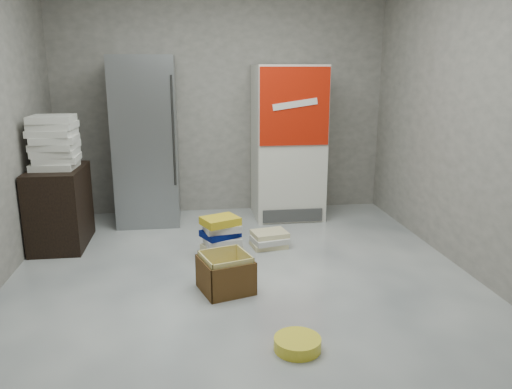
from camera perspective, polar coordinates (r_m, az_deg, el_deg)
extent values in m
plane|color=silver|center=(4.09, -1.15, -11.31)|extent=(5.00, 5.00, 0.00)
cube|color=#9C958D|center=(6.19, -3.91, 10.89)|extent=(4.00, 0.04, 2.80)
cube|color=#9C958D|center=(1.29, 11.32, -2.73)|extent=(4.00, 0.04, 2.80)
cube|color=#9C958D|center=(4.40, 25.86, 8.10)|extent=(0.04, 5.00, 2.80)
cube|color=#95989D|center=(5.87, -12.43, 5.98)|extent=(0.70, 0.70, 1.90)
cylinder|color=#333333|center=(5.48, -9.44, 7.12)|extent=(0.02, 0.02, 1.19)
cube|color=silver|center=(5.97, 3.65, 5.94)|extent=(0.80, 0.70, 1.80)
cube|color=red|center=(5.57, 4.45, 9.98)|extent=(0.78, 0.02, 0.85)
cube|color=white|center=(5.56, 4.49, 10.24)|extent=(0.50, 0.01, 0.14)
cube|color=#3F3F3F|center=(5.80, 4.22, -2.42)|extent=(0.70, 0.02, 0.15)
cube|color=black|center=(5.41, -21.50, -1.35)|extent=(0.50, 0.80, 0.80)
cube|color=white|center=(5.31, -21.99, 3.13)|extent=(0.42, 0.42, 0.06)
cube|color=white|center=(5.31, -21.73, 3.85)|extent=(0.41, 0.41, 0.06)
cube|color=white|center=(5.30, -21.94, 4.53)|extent=(0.40, 0.40, 0.06)
cube|color=white|center=(5.28, -22.01, 5.21)|extent=(0.42, 0.42, 0.06)
cube|color=white|center=(5.26, -21.99, 5.91)|extent=(0.41, 0.41, 0.06)
cube|color=white|center=(5.26, -22.28, 6.60)|extent=(0.42, 0.42, 0.06)
cube|color=white|center=(5.26, -22.18, 7.32)|extent=(0.42, 0.42, 0.06)
cube|color=white|center=(5.25, -22.31, 8.01)|extent=(0.41, 0.41, 0.06)
cube|color=#896D4C|center=(4.81, -3.80, -6.84)|extent=(0.38, 0.33, 0.07)
cube|color=beige|center=(4.80, -3.98, -6.05)|extent=(0.41, 0.38, 0.06)
cube|color=silver|center=(4.78, -3.87, -5.29)|extent=(0.37, 0.31, 0.07)
cube|color=#06125E|center=(4.77, -4.11, -4.49)|extent=(0.41, 0.37, 0.06)
cube|color=silver|center=(4.75, -3.93, -3.77)|extent=(0.37, 0.31, 0.07)
cube|color=gold|center=(4.71, -4.10, -3.04)|extent=(0.40, 0.37, 0.07)
cube|color=beige|center=(5.09, 1.45, -5.70)|extent=(0.38, 0.31, 0.05)
cube|color=silver|center=(5.06, 1.57, -5.18)|extent=(0.40, 0.34, 0.06)
cube|color=beige|center=(5.08, 1.57, -4.51)|extent=(0.39, 0.33, 0.05)
cube|color=yellow|center=(4.16, -3.46, -10.79)|extent=(0.46, 0.46, 0.01)
cube|color=brown|center=(4.27, -4.42, -8.19)|extent=(0.37, 0.12, 0.28)
cube|color=brown|center=(3.95, -2.47, -10.11)|extent=(0.37, 0.12, 0.28)
cube|color=brown|center=(4.05, -6.00, -9.53)|extent=(0.12, 0.37, 0.28)
cube|color=brown|center=(4.17, -1.05, -8.70)|extent=(0.12, 0.37, 0.28)
cube|color=yellow|center=(4.25, -4.34, -8.03)|extent=(0.34, 0.11, 0.31)
cube|color=yellow|center=(3.95, -2.57, -9.77)|extent=(0.34, 0.11, 0.31)
cube|color=yellow|center=(4.05, -5.78, -9.25)|extent=(0.11, 0.34, 0.31)
cube|color=yellow|center=(4.16, -1.26, -8.49)|extent=(0.11, 0.34, 0.31)
cylinder|color=yellow|center=(3.37, 4.76, -16.64)|extent=(0.37, 0.37, 0.08)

